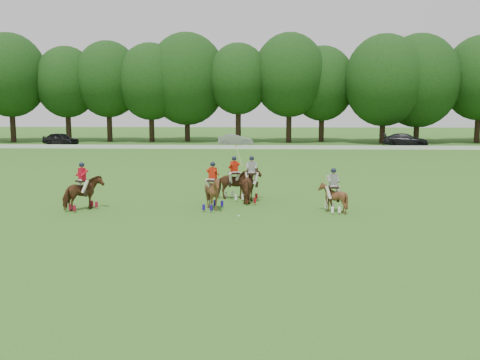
{
  "coord_description": "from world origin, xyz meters",
  "views": [
    {
      "loc": [
        2.85,
        -22.56,
        5.34
      ],
      "look_at": [
        1.85,
        4.2,
        1.4
      ],
      "focal_mm": 40.0,
      "sensor_mm": 36.0,
      "label": 1
    }
  ],
  "objects_px": {
    "car_left": "(61,139)",
    "polo_stripe_a": "(252,185)",
    "polo_red_c": "(213,192)",
    "polo_ball": "(239,216)",
    "polo_stripe_b": "(333,197)",
    "car_right": "(406,140)",
    "polo_red_b": "(234,184)",
    "polo_red_a": "(83,193)",
    "car_mid": "(235,140)"
  },
  "relations": [
    {
      "from": "car_right",
      "to": "polo_ball",
      "type": "height_order",
      "value": "car_right"
    },
    {
      "from": "car_left",
      "to": "polo_ball",
      "type": "bearing_deg",
      "value": -132.23
    },
    {
      "from": "polo_ball",
      "to": "car_right",
      "type": "bearing_deg",
      "value": 65.53
    },
    {
      "from": "polo_ball",
      "to": "polo_red_a",
      "type": "bearing_deg",
      "value": 170.42
    },
    {
      "from": "polo_red_b",
      "to": "polo_stripe_b",
      "type": "xyz_separation_m",
      "value": [
        4.96,
        -3.28,
        -0.1
      ]
    },
    {
      "from": "polo_red_a",
      "to": "polo_red_b",
      "type": "height_order",
      "value": "polo_red_b"
    },
    {
      "from": "polo_red_b",
      "to": "polo_stripe_b",
      "type": "distance_m",
      "value": 5.95
    },
    {
      "from": "polo_stripe_b",
      "to": "polo_stripe_a",
      "type": "bearing_deg",
      "value": 148.53
    },
    {
      "from": "car_mid",
      "to": "car_left",
      "type": "bearing_deg",
      "value": 83.67
    },
    {
      "from": "polo_red_b",
      "to": "polo_ball",
      "type": "distance_m",
      "value": 4.65
    },
    {
      "from": "car_left",
      "to": "polo_red_b",
      "type": "relative_size",
      "value": 1.55
    },
    {
      "from": "polo_red_a",
      "to": "polo_red_b",
      "type": "bearing_deg",
      "value": 23.83
    },
    {
      "from": "car_right",
      "to": "polo_red_a",
      "type": "height_order",
      "value": "polo_red_a"
    },
    {
      "from": "car_mid",
      "to": "polo_stripe_a",
      "type": "bearing_deg",
      "value": 177.69
    },
    {
      "from": "polo_stripe_b",
      "to": "polo_ball",
      "type": "relative_size",
      "value": 24.0
    },
    {
      "from": "car_mid",
      "to": "polo_stripe_a",
      "type": "relative_size",
      "value": 1.7
    },
    {
      "from": "car_left",
      "to": "polo_red_b",
      "type": "bearing_deg",
      "value": -129.68
    },
    {
      "from": "car_left",
      "to": "car_right",
      "type": "xyz_separation_m",
      "value": [
        42.16,
        0.0,
        -0.01
      ]
    },
    {
      "from": "car_left",
      "to": "car_mid",
      "type": "relative_size",
      "value": 1.07
    },
    {
      "from": "polo_stripe_a",
      "to": "car_left",
      "type": "bearing_deg",
      "value": 123.21
    },
    {
      "from": "polo_red_a",
      "to": "car_right",
      "type": "bearing_deg",
      "value": 56.25
    },
    {
      "from": "polo_red_c",
      "to": "polo_stripe_a",
      "type": "height_order",
      "value": "polo_stripe_a"
    },
    {
      "from": "car_right",
      "to": "polo_stripe_a",
      "type": "xyz_separation_m",
      "value": [
        -17.97,
        -36.94,
        0.15
      ]
    },
    {
      "from": "car_right",
      "to": "polo_red_c",
      "type": "bearing_deg",
      "value": 167.58
    },
    {
      "from": "polo_stripe_a",
      "to": "polo_ball",
      "type": "distance_m",
      "value": 3.85
    },
    {
      "from": "car_left",
      "to": "polo_red_c",
      "type": "bearing_deg",
      "value": -132.67
    },
    {
      "from": "car_left",
      "to": "car_right",
      "type": "relative_size",
      "value": 0.86
    },
    {
      "from": "polo_red_a",
      "to": "polo_ball",
      "type": "relative_size",
      "value": 26.47
    },
    {
      "from": "car_mid",
      "to": "car_right",
      "type": "distance_m",
      "value": 20.57
    },
    {
      "from": "car_left",
      "to": "polo_stripe_b",
      "type": "distance_m",
      "value": 48.43
    },
    {
      "from": "car_mid",
      "to": "polo_stripe_b",
      "type": "xyz_separation_m",
      "value": [
        6.59,
        -39.39,
        0.07
      ]
    },
    {
      "from": "car_left",
      "to": "polo_stripe_a",
      "type": "relative_size",
      "value": 1.82
    },
    {
      "from": "polo_ball",
      "to": "polo_stripe_a",
      "type": "bearing_deg",
      "value": 81.84
    },
    {
      "from": "car_mid",
      "to": "polo_stripe_a",
      "type": "xyz_separation_m",
      "value": [
        2.6,
        -36.94,
        0.22
      ]
    },
    {
      "from": "car_left",
      "to": "polo_stripe_b",
      "type": "relative_size",
      "value": 2.1
    },
    {
      "from": "car_right",
      "to": "polo_red_a",
      "type": "relative_size",
      "value": 2.21
    },
    {
      "from": "polo_red_c",
      "to": "polo_ball",
      "type": "height_order",
      "value": "polo_red_c"
    },
    {
      "from": "polo_red_a",
      "to": "polo_ball",
      "type": "distance_m",
      "value": 7.93
    },
    {
      "from": "car_right",
      "to": "polo_stripe_a",
      "type": "height_order",
      "value": "polo_stripe_a"
    },
    {
      "from": "polo_red_b",
      "to": "polo_stripe_a",
      "type": "distance_m",
      "value": 1.29
    },
    {
      "from": "car_right",
      "to": "polo_ball",
      "type": "distance_m",
      "value": 44.68
    },
    {
      "from": "car_mid",
      "to": "polo_red_c",
      "type": "xyz_separation_m",
      "value": [
        0.71,
        -39.02,
        0.18
      ]
    },
    {
      "from": "polo_red_c",
      "to": "polo_stripe_b",
      "type": "distance_m",
      "value": 5.89
    },
    {
      "from": "car_right",
      "to": "polo_ball",
      "type": "relative_size",
      "value": 58.57
    },
    {
      "from": "polo_red_a",
      "to": "polo_stripe_b",
      "type": "relative_size",
      "value": 1.1
    },
    {
      "from": "polo_red_a",
      "to": "polo_ball",
      "type": "xyz_separation_m",
      "value": [
        7.78,
        -1.31,
        -0.82
      ]
    },
    {
      "from": "polo_stripe_a",
      "to": "polo_stripe_b",
      "type": "height_order",
      "value": "polo_stripe_a"
    },
    {
      "from": "polo_red_c",
      "to": "polo_ball",
      "type": "relative_size",
      "value": 26.67
    },
    {
      "from": "polo_stripe_b",
      "to": "car_right",
      "type": "bearing_deg",
      "value": 70.45
    },
    {
      "from": "car_right",
      "to": "polo_red_c",
      "type": "height_order",
      "value": "polo_red_c"
    }
  ]
}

